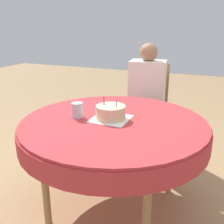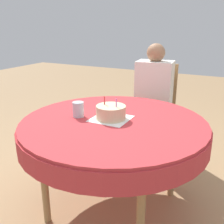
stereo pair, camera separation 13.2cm
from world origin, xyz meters
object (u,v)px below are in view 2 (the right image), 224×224
(chair, at_px, (155,109))
(drinking_glass, at_px, (78,109))
(person, at_px, (153,93))
(birthday_cake, at_px, (111,112))

(chair, distance_m, drinking_glass, 1.13)
(person, height_order, drinking_glass, person)
(chair, height_order, person, person)
(person, distance_m, drinking_glass, 1.00)
(birthday_cake, distance_m, drinking_glass, 0.24)
(person, relative_size, birthday_cake, 5.67)
(chair, relative_size, person, 0.82)
(person, relative_size, drinking_glass, 10.94)
(person, distance_m, birthday_cake, 0.91)
(chair, xyz_separation_m, drinking_glass, (-0.23, -1.07, 0.27))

